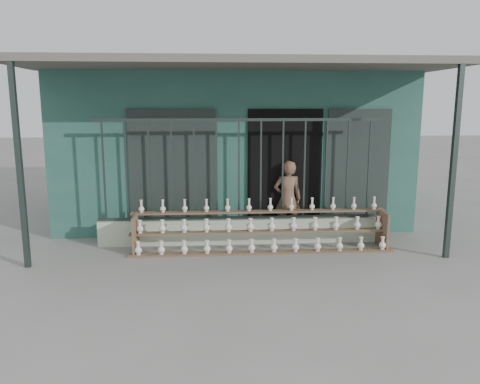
{
  "coord_description": "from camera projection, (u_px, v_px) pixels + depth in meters",
  "views": [
    {
      "loc": [
        -0.55,
        -6.87,
        2.48
      ],
      "look_at": [
        0.0,
        1.0,
        1.0
      ],
      "focal_mm": 35.0,
      "sensor_mm": 36.0,
      "label": 1
    }
  ],
  "objects": [
    {
      "name": "shelf_rack",
      "position": [
        261.0,
        229.0,
        8.06
      ],
      "size": [
        4.5,
        0.68,
        0.85
      ],
      "color": "brown",
      "rests_on": "ground"
    },
    {
      "name": "workshop_building",
      "position": [
        231.0,
        141.0,
        11.08
      ],
      "size": [
        7.4,
        6.6,
        3.21
      ],
      "color": "#275348",
      "rests_on": "ground"
    },
    {
      "name": "ground",
      "position": [
        244.0,
        267.0,
        7.23
      ],
      "size": [
        60.0,
        60.0,
        0.0
      ],
      "primitive_type": "plane",
      "color": "slate"
    },
    {
      "name": "elderly_woman",
      "position": [
        288.0,
        199.0,
        8.8
      ],
      "size": [
        0.54,
        0.36,
        1.46
      ],
      "primitive_type": "imported",
      "rotation": [
        0.0,
        0.0,
        3.16
      ],
      "color": "brown",
      "rests_on": "ground"
    },
    {
      "name": "parapet_wall",
      "position": [
        239.0,
        231.0,
        8.47
      ],
      "size": [
        5.0,
        0.2,
        0.45
      ],
      "primitive_type": "cube",
      "color": "beige",
      "rests_on": "ground"
    },
    {
      "name": "security_fence",
      "position": [
        239.0,
        170.0,
        8.26
      ],
      "size": [
        5.0,
        0.04,
        1.8
      ],
      "color": "#283330",
      "rests_on": "parapet_wall"
    }
  ]
}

